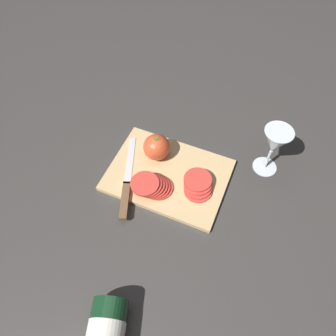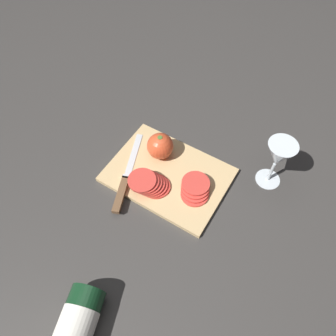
{
  "view_description": "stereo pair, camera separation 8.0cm",
  "coord_description": "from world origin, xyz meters",
  "px_view_note": "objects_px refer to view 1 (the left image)",
  "views": [
    {
      "loc": [
        0.26,
        -0.51,
        0.83
      ],
      "look_at": [
        0.06,
        -0.02,
        0.04
      ],
      "focal_mm": 35.0,
      "sensor_mm": 36.0,
      "label": 1
    },
    {
      "loc": [
        0.34,
        -0.47,
        0.83
      ],
      "look_at": [
        0.06,
        -0.02,
        0.04
      ],
      "focal_mm": 35.0,
      "sensor_mm": 36.0,
      "label": 2
    }
  ],
  "objects_px": {
    "knife": "(126,193)",
    "tomato_slice_stack_near": "(198,185)",
    "whole_tomato": "(155,147)",
    "tomato_slice_stack_far": "(152,186)",
    "wine_glass": "(275,143)"
  },
  "relations": [
    {
      "from": "knife",
      "to": "tomato_slice_stack_near",
      "type": "xyz_separation_m",
      "value": [
        0.18,
        0.1,
        0.01
      ]
    },
    {
      "from": "whole_tomato",
      "to": "knife",
      "type": "xyz_separation_m",
      "value": [
        -0.02,
        -0.16,
        -0.03
      ]
    },
    {
      "from": "knife",
      "to": "tomato_slice_stack_far",
      "type": "xyz_separation_m",
      "value": [
        0.06,
        0.04,
        0.01
      ]
    },
    {
      "from": "tomato_slice_stack_near",
      "to": "tomato_slice_stack_far",
      "type": "xyz_separation_m",
      "value": [
        -0.12,
        -0.06,
        0.01
      ]
    },
    {
      "from": "tomato_slice_stack_far",
      "to": "tomato_slice_stack_near",
      "type": "bearing_deg",
      "value": 25.67
    },
    {
      "from": "wine_glass",
      "to": "tomato_slice_stack_far",
      "type": "xyz_separation_m",
      "value": [
        -0.28,
        -0.21,
        -0.08
      ]
    },
    {
      "from": "tomato_slice_stack_near",
      "to": "wine_glass",
      "type": "bearing_deg",
      "value": 44.17
    },
    {
      "from": "whole_tomato",
      "to": "knife",
      "type": "height_order",
      "value": "whole_tomato"
    },
    {
      "from": "knife",
      "to": "whole_tomato",
      "type": "bearing_deg",
      "value": -28.57
    },
    {
      "from": "whole_tomato",
      "to": "tomato_slice_stack_near",
      "type": "xyz_separation_m",
      "value": [
        0.16,
        -0.06,
        -0.03
      ]
    },
    {
      "from": "tomato_slice_stack_near",
      "to": "tomato_slice_stack_far",
      "type": "distance_m",
      "value": 0.13
    },
    {
      "from": "wine_glass",
      "to": "tomato_slice_stack_far",
      "type": "height_order",
      "value": "wine_glass"
    },
    {
      "from": "wine_glass",
      "to": "tomato_slice_stack_near",
      "type": "relative_size",
      "value": 1.62
    },
    {
      "from": "tomato_slice_stack_far",
      "to": "knife",
      "type": "bearing_deg",
      "value": -146.6
    },
    {
      "from": "knife",
      "to": "tomato_slice_stack_far",
      "type": "height_order",
      "value": "tomato_slice_stack_far"
    }
  ]
}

